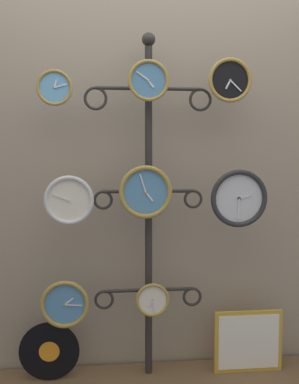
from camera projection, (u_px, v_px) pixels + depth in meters
name	position (u px, v px, depth m)	size (l,w,h in m)	color
shop_wall	(146.00, 141.00, 2.65)	(4.40, 0.04, 2.80)	gray
low_shelf	(150.00, 382.00, 2.55)	(2.20, 0.36, 0.06)	brown
display_stand	(149.00, 271.00, 2.56)	(0.71, 0.43, 1.99)	#282623
clock_top_left	(55.00, 88.00, 2.35)	(0.19, 0.04, 0.19)	#60A8DB
clock_top_center	(149.00, 81.00, 2.35)	(0.22, 0.04, 0.22)	#4C84B2
clock_top_right	(230.00, 80.00, 2.42)	(0.24, 0.04, 0.24)	black
clock_middle_left	(69.00, 200.00, 2.40)	(0.27, 0.04, 0.27)	silver
clock_middle_center	(146.00, 192.00, 2.43)	(0.29, 0.04, 0.29)	#4C84B2
clock_middle_right	(239.00, 198.00, 2.46)	(0.32, 0.04, 0.32)	silver
clock_bottom_left	(65.00, 304.00, 2.41)	(0.26, 0.04, 0.26)	#4C84B2
clock_bottom_center	(152.00, 300.00, 2.47)	(0.19, 0.04, 0.19)	silver
vinyl_record	(49.00, 351.00, 2.50)	(0.34, 0.01, 0.34)	black
picture_frame	(248.00, 341.00, 2.60)	(0.40, 0.02, 0.36)	gold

